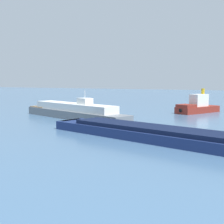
# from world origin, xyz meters

# --- Properties ---
(white_riverboat) EXTENTS (25.54, 12.52, 5.27)m
(white_riverboat) POSITION_xyz_m (1.00, 33.33, 1.29)
(white_riverboat) COLOR slate
(white_riverboat) RESTS_ON ground
(cargo_barge) EXTENTS (35.95, 14.19, 5.75)m
(cargo_barge) POSITION_xyz_m (24.29, 19.20, 0.90)
(cargo_barge) COLOR navy
(cargo_barge) RESTS_ON ground
(tugboat) EXTENTS (8.01, 11.22, 5.16)m
(tugboat) POSITION_xyz_m (19.25, 53.25, 1.33)
(tugboat) COLOR maroon
(tugboat) RESTS_ON ground
(channel_buoy_red) EXTENTS (0.70, 0.70, 1.90)m
(channel_buoy_red) POSITION_xyz_m (-7.44, 40.80, 0.81)
(channel_buoy_red) COLOR red
(channel_buoy_red) RESTS_ON ground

